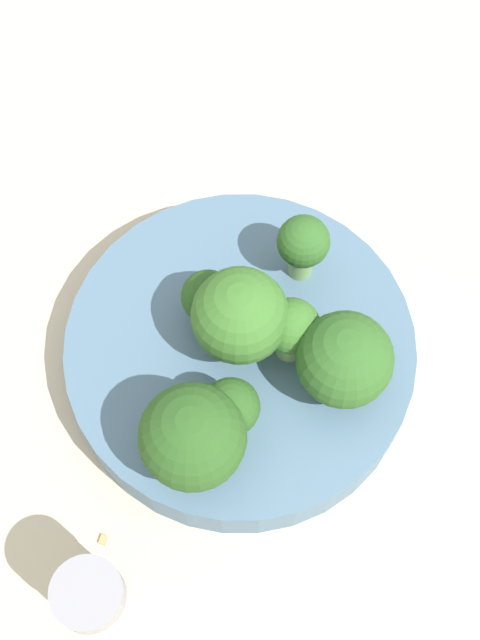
{
  "coord_description": "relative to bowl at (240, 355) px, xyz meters",
  "views": [
    {
      "loc": [
        0.21,
        0.02,
        0.54
      ],
      "look_at": [
        0.0,
        0.0,
        0.07
      ],
      "focal_mm": 50.0,
      "sensor_mm": 36.0,
      "label": 1
    }
  ],
  "objects": [
    {
      "name": "broccoli_floret_6",
      "position": [
        0.07,
        -0.02,
        0.06
      ],
      "size": [
        0.06,
        0.06,
        0.07
      ],
      "color": "#7A9E5B",
      "rests_on": "bowl"
    },
    {
      "name": "almond_crumb_1",
      "position": [
        0.12,
        -0.07,
        -0.02
      ],
      "size": [
        0.01,
        0.0,
        0.01
      ],
      "primitive_type": "cube",
      "rotation": [
        0.0,
        0.0,
        6.06
      ],
      "color": "tan",
      "rests_on": "ground_plane"
    },
    {
      "name": "broccoli_floret_1",
      "position": [
        0.0,
        0.03,
        0.05
      ],
      "size": [
        0.03,
        0.03,
        0.05
      ],
      "color": "#7A9E5B",
      "rests_on": "bowl"
    },
    {
      "name": "bowl",
      "position": [
        0.0,
        0.0,
        0.0
      ],
      "size": [
        0.22,
        0.22,
        0.04
      ],
      "primitive_type": "cylinder",
      "color": "slate",
      "rests_on": "ground_plane"
    },
    {
      "name": "broccoli_floret_0",
      "position": [
        -0.0,
        -0.0,
        0.06
      ],
      "size": [
        0.06,
        0.06,
        0.07
      ],
      "color": "#8EB770",
      "rests_on": "bowl"
    },
    {
      "name": "broccoli_floret_5",
      "position": [
        -0.02,
        -0.02,
        0.04
      ],
      "size": [
        0.03,
        0.03,
        0.04
      ],
      "color": "#8EB770",
      "rests_on": "bowl"
    },
    {
      "name": "broccoli_floret_2",
      "position": [
        0.02,
        0.06,
        0.05
      ],
      "size": [
        0.06,
        0.06,
        0.06
      ],
      "color": "#84AD66",
      "rests_on": "bowl"
    },
    {
      "name": "pepper_shaker",
      "position": [
        0.16,
        -0.06,
        0.02
      ],
      "size": [
        0.04,
        0.04,
        0.08
      ],
      "color": "silver",
      "rests_on": "ground_plane"
    },
    {
      "name": "broccoli_floret_4",
      "position": [
        0.05,
        0.0,
        0.05
      ],
      "size": [
        0.03,
        0.03,
        0.05
      ],
      "color": "#7A9E5B",
      "rests_on": "bowl"
    },
    {
      "name": "ground_plane",
      "position": [
        0.0,
        0.0,
        -0.02
      ],
      "size": [
        3.0,
        3.0,
        0.0
      ],
      "primitive_type": "plane",
      "color": "beige"
    },
    {
      "name": "broccoli_floret_3",
      "position": [
        -0.05,
        0.03,
        0.05
      ],
      "size": [
        0.03,
        0.03,
        0.05
      ],
      "color": "#7A9E5B",
      "rests_on": "bowl"
    }
  ]
}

